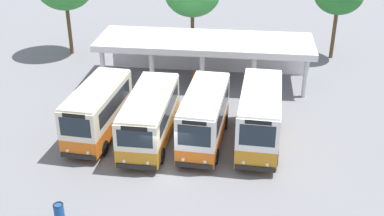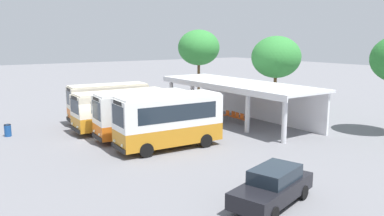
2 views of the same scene
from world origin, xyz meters
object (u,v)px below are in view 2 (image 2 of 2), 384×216
(waiting_chair_end_by_column, at_px, (227,114))
(waiting_chair_fifth_seat, at_px, (245,119))
(city_bus_fourth_amber, at_px, (169,119))
(waiting_chair_middle_seat, at_px, (236,116))
(waiting_chair_second_from_end, at_px, (232,115))
(litter_bin_apron, at_px, (8,130))
(city_bus_middle_cream, at_px, (142,113))
(city_bus_second_in_row, at_px, (121,109))
(parked_car_flank, at_px, (273,186))
(waiting_chair_fourth_seat, at_px, (241,118))
(city_bus_nearest_orange, at_px, (108,102))

(waiting_chair_end_by_column, xyz_separation_m, waiting_chair_fifth_seat, (2.40, 0.05, 0.00))
(city_bus_fourth_amber, relative_size, waiting_chair_middle_seat, 8.27)
(waiting_chair_second_from_end, bearing_deg, waiting_chair_middle_seat, -6.52)
(waiting_chair_end_by_column, xyz_separation_m, litter_bin_apron, (-4.51, -16.92, -0.07))
(waiting_chair_second_from_end, bearing_deg, city_bus_fourth_amber, -64.67)
(city_bus_middle_cream, height_order, waiting_chair_second_from_end, city_bus_middle_cream)
(city_bus_second_in_row, height_order, waiting_chair_second_from_end, city_bus_second_in_row)
(waiting_chair_middle_seat, relative_size, litter_bin_apron, 0.96)
(city_bus_second_in_row, distance_m, litter_bin_apron, 8.35)
(city_bus_middle_cream, xyz_separation_m, litter_bin_apron, (-6.08, -7.91, -1.39))
(city_bus_second_in_row, xyz_separation_m, waiting_chair_middle_seat, (2.87, 9.25, -1.19))
(city_bus_second_in_row, relative_size, waiting_chair_second_from_end, 8.64)
(parked_car_flank, relative_size, waiting_chair_fifth_seat, 5.68)
(waiting_chair_second_from_end, bearing_deg, waiting_chair_fifth_seat, -2.91)
(waiting_chair_fourth_seat, height_order, litter_bin_apron, litter_bin_apron)
(city_bus_nearest_orange, bearing_deg, litter_bin_apron, -87.17)
(city_bus_second_in_row, relative_size, waiting_chair_fifth_seat, 8.64)
(city_bus_second_in_row, xyz_separation_m, city_bus_fourth_amber, (6.48, 0.42, 0.23))
(city_bus_fourth_amber, xyz_separation_m, waiting_chair_middle_seat, (-3.61, 8.82, -1.42))
(waiting_chair_second_from_end, xyz_separation_m, litter_bin_apron, (-5.11, -17.06, -0.07))
(waiting_chair_end_by_column, distance_m, waiting_chair_middle_seat, 1.20)
(waiting_chair_middle_seat, bearing_deg, city_bus_fourth_amber, -67.76)
(parked_car_flank, bearing_deg, waiting_chair_middle_seat, 144.77)
(waiting_chair_second_from_end, height_order, waiting_chair_middle_seat, same)
(waiting_chair_fifth_seat, bearing_deg, city_bus_fourth_amber, -74.71)
(city_bus_nearest_orange, height_order, waiting_chair_second_from_end, city_bus_nearest_orange)
(waiting_chair_end_by_column, bearing_deg, waiting_chair_middle_seat, 3.37)
(city_bus_fourth_amber, height_order, waiting_chair_middle_seat, city_bus_fourth_amber)
(waiting_chair_fifth_seat, bearing_deg, waiting_chair_middle_seat, 178.91)
(city_bus_fourth_amber, bearing_deg, city_bus_middle_cream, -175.52)
(waiting_chair_fourth_seat, bearing_deg, litter_bin_apron, -110.38)
(city_bus_nearest_orange, relative_size, city_bus_middle_cream, 0.99)
(city_bus_nearest_orange, distance_m, parked_car_flank, 19.78)
(city_bus_fourth_amber, bearing_deg, city_bus_second_in_row, -176.27)
(city_bus_middle_cream, bearing_deg, waiting_chair_end_by_column, 99.89)
(city_bus_nearest_orange, distance_m, city_bus_middle_cream, 6.48)
(city_bus_middle_cream, xyz_separation_m, waiting_chair_fourth_seat, (0.23, 9.08, -1.33))
(waiting_chair_second_from_end, relative_size, litter_bin_apron, 0.96)
(waiting_chair_end_by_column, bearing_deg, city_bus_fourth_amber, -61.21)
(city_bus_nearest_orange, bearing_deg, waiting_chair_second_from_end, 58.67)
(city_bus_nearest_orange, xyz_separation_m, waiting_chair_fourth_seat, (6.71, 8.98, -1.28))
(city_bus_second_in_row, bearing_deg, parked_car_flank, -1.33)
(city_bus_nearest_orange, height_order, waiting_chair_middle_seat, city_bus_nearest_orange)
(city_bus_fourth_amber, distance_m, waiting_chair_end_by_column, 10.09)
(city_bus_fourth_amber, xyz_separation_m, parked_car_flank, (10.03, -0.81, -1.11))
(waiting_chair_second_from_end, bearing_deg, waiting_chair_end_by_column, -166.93)
(city_bus_nearest_orange, xyz_separation_m, city_bus_second_in_row, (3.24, -0.27, -0.09))
(city_bus_middle_cream, distance_m, waiting_chair_fourth_seat, 9.18)
(parked_car_flank, distance_m, waiting_chair_fourth_seat, 16.21)
(city_bus_nearest_orange, relative_size, litter_bin_apron, 7.54)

